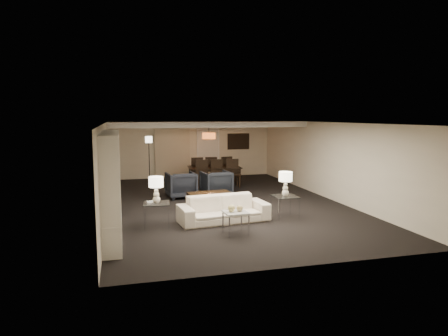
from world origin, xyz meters
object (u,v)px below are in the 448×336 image
chair_fr (225,169)px  floor_lamp (149,160)px  side_table_right (285,207)px  marble_table (236,223)px  floor_speaker (118,194)px  armchair_left (181,185)px  television (114,183)px  armchair_right (216,183)px  chair_nm (218,174)px  dining_table (214,176)px  chair_nl (203,175)px  chair_fl (196,170)px  chair_nr (234,173)px  sofa (224,209)px  chair_fm (211,169)px  side_table_left (157,215)px  vase_amber (111,165)px  pendant_light (209,136)px  vase_blue (110,197)px  coffee_table (210,200)px  table_lamp_left (156,190)px  table_lamp_right (285,184)px

chair_fr → floor_lamp: 3.08m
side_table_right → floor_lamp: (-3.12, 6.24, 0.66)m
marble_table → floor_speaker: (-2.62, 2.70, 0.30)m
armchair_left → television: television is taller
armchair_left → armchair_right: same height
side_table_right → television: bearing=173.5°
television → chair_nm: size_ratio=0.94×
dining_table → chair_fr: chair_fr is taller
dining_table → chair_nl: 0.90m
dining_table → chair_fl: (-0.60, 0.65, 0.17)m
chair_nr → chair_fl: bearing=135.3°
sofa → chair_fm: size_ratio=2.16×
armchair_left → chair_fr: bearing=-134.8°
side_table_left → vase_amber: 1.86m
pendant_light → chair_nr: (0.75, -0.95, -1.39)m
vase_amber → chair_fm: size_ratio=0.16×
dining_table → chair_fr: size_ratio=1.92×
side_table_right → marble_table: side_table_right is taller
television → dining_table: bearing=-37.5°
floor_lamp → armchair_left: bearing=-74.5°
armchair_right → side_table_right: (1.10, -3.30, -0.13)m
chair_nr → chair_fm: bearing=117.3°
television → vase_amber: 1.40m
vase_blue → chair_nm: vase_blue is taller
coffee_table → table_lamp_left: bearing=-136.7°
vase_amber → chair_nr: bearing=51.5°
floor_speaker → chair_fr: size_ratio=1.06×
pendant_light → vase_blue: pendant_light is taller
pendant_light → floor_speaker: pendant_light is taller
armchair_right → table_lamp_left: 4.05m
coffee_table → floor_speaker: size_ratio=1.12×
chair_fl → coffee_table: bearing=84.9°
table_lamp_left → floor_lamp: bearing=87.4°
chair_nl → chair_nm: same height
table_lamp_right → chair_fl: table_lamp_right is taller
side_table_left → vase_amber: (-1.03, -0.76, 1.35)m
coffee_table → sofa: bearing=-90.0°
chair_fr → chair_fm: bearing=-5.6°
vase_blue → table_lamp_right: bearing=21.8°
table_lamp_left → chair_fl: table_lamp_left is taller
chair_fm → television: bearing=63.8°
side_table_right → marble_table: size_ratio=1.20×
sofa → vase_blue: (-2.73, -1.77, 0.80)m
chair_nm → chair_nr: size_ratio=1.00×
marble_table → sofa: bearing=90.0°
vase_blue → marble_table: bearing=13.8°
table_lamp_right → chair_nm: 4.78m
sofa → chair_nm: 4.84m
floor_speaker → chair_fl: 5.37m
coffee_table → armchair_right: armchair_right is taller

